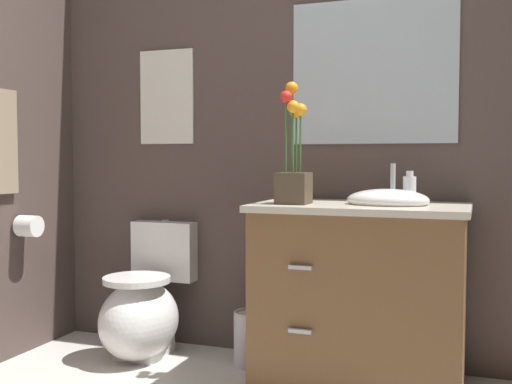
# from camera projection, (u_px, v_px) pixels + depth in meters

# --- Properties ---
(wall_back) EXTENTS (4.35, 0.05, 2.50)m
(wall_back) POSITION_uv_depth(u_px,v_px,m) (343.00, 114.00, 3.10)
(wall_back) COLOR #4C3D38
(wall_back) RESTS_ON ground_plane
(toilet) EXTENTS (0.38, 0.59, 0.69)m
(toilet) POSITION_uv_depth(u_px,v_px,m) (144.00, 310.00, 3.20)
(toilet) COLOR white
(toilet) RESTS_ON ground_plane
(vanity_cabinet) EXTENTS (0.94, 0.56, 1.01)m
(vanity_cabinet) POSITION_uv_depth(u_px,v_px,m) (360.00, 293.00, 2.78)
(vanity_cabinet) COLOR brown
(vanity_cabinet) RESTS_ON ground_plane
(flower_vase) EXTENTS (0.14, 0.14, 0.55)m
(flower_vase) POSITION_uv_depth(u_px,v_px,m) (294.00, 167.00, 2.76)
(flower_vase) COLOR #4C3D2D
(flower_vase) RESTS_ON vanity_cabinet
(soap_bottle) EXTENTS (0.06, 0.06, 0.15)m
(soap_bottle) POSITION_uv_depth(u_px,v_px,m) (410.00, 189.00, 2.75)
(soap_bottle) COLOR white
(soap_bottle) RESTS_ON vanity_cabinet
(trash_bin) EXTENTS (0.18, 0.18, 0.27)m
(trash_bin) POSITION_uv_depth(u_px,v_px,m) (252.00, 338.00, 3.08)
(trash_bin) COLOR #B7B7BC
(trash_bin) RESTS_ON ground_plane
(wall_poster) EXTENTS (0.32, 0.01, 0.51)m
(wall_poster) POSITION_uv_depth(u_px,v_px,m) (167.00, 97.00, 3.39)
(wall_poster) COLOR silver
(wall_mirror) EXTENTS (0.80, 0.01, 0.70)m
(wall_mirror) POSITION_uv_depth(u_px,v_px,m) (373.00, 71.00, 3.00)
(wall_mirror) COLOR #B2BCC6
(toilet_paper_roll) EXTENTS (0.11, 0.11, 0.11)m
(toilet_paper_roll) POSITION_uv_depth(u_px,v_px,m) (29.00, 226.00, 3.19)
(toilet_paper_roll) COLOR white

